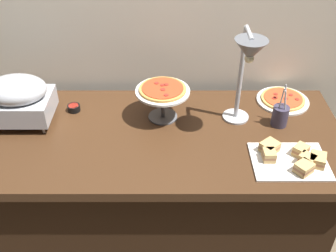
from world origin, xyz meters
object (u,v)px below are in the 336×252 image
at_px(sandwich_platter, 292,158).
at_px(utensil_holder, 280,115).
at_px(pizza_plate_center, 162,93).
at_px(chafing_dish, 17,98).
at_px(heat_lamp, 247,59).
at_px(sauce_cup_near, 73,108).
at_px(pizza_plate_front, 282,100).

bearing_deg(sandwich_platter, utensil_holder, 89.50).
bearing_deg(pizza_plate_center, sandwich_platter, -30.85).
xyz_separation_m(chafing_dish, utensil_holder, (1.36, -0.03, -0.09)).
relative_size(pizza_plate_center, sandwich_platter, 0.81).
bearing_deg(heat_lamp, utensil_holder, 14.08).
height_order(chafing_dish, sauce_cup_near, chafing_dish).
height_order(sandwich_platter, utensil_holder, utensil_holder).
bearing_deg(sandwich_platter, chafing_dish, 166.40).
relative_size(pizza_plate_center, utensil_holder, 1.23).
height_order(pizza_plate_center, sandwich_platter, pizza_plate_center).
distance_m(sandwich_platter, utensil_holder, 0.30).
relative_size(pizza_plate_front, pizza_plate_center, 1.04).
height_order(pizza_plate_center, utensil_holder, utensil_holder).
distance_m(pizza_plate_front, pizza_plate_center, 0.71).
bearing_deg(pizza_plate_center, heat_lamp, -17.37).
relative_size(pizza_plate_front, utensil_holder, 1.27).
relative_size(chafing_dish, utensil_holder, 1.43).
bearing_deg(sauce_cup_near, heat_lamp, -11.76).
distance_m(heat_lamp, sauce_cup_near, 0.99).
bearing_deg(sandwich_platter, heat_lamp, 131.94).
height_order(chafing_dish, sandwich_platter, chafing_dish).
relative_size(pizza_plate_center, sauce_cup_near, 4.15).
distance_m(pizza_plate_front, sauce_cup_near, 1.18).
height_order(pizza_plate_front, pizza_plate_center, pizza_plate_center).
xyz_separation_m(chafing_dish, pizza_plate_center, (0.74, 0.04, 0.00)).
bearing_deg(heat_lamp, chafing_dish, 175.66).
xyz_separation_m(sandwich_platter, sauce_cup_near, (-1.10, 0.43, -0.00)).
height_order(chafing_dish, pizza_plate_center, chafing_dish).
xyz_separation_m(pizza_plate_center, sandwich_platter, (0.61, -0.36, -0.13)).
relative_size(chafing_dish, pizza_plate_center, 1.17).
bearing_deg(chafing_dish, pizza_plate_center, 2.81).
bearing_deg(pizza_plate_front, sandwich_platter, -98.25).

